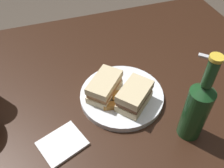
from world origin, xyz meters
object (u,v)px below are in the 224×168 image
(plate, at_px, (122,96))
(napkin, at_px, (62,144))
(cider_bottle, at_px, (197,108))
(sandwich_half_right, at_px, (134,96))
(sandwich_half_left, at_px, (105,87))

(plate, xyz_separation_m, napkin, (0.20, 0.10, -0.00))
(cider_bottle, height_order, napkin, cider_bottle)
(plate, relative_size, sandwich_half_right, 2.00)
(sandwich_half_right, xyz_separation_m, napkin, (0.22, 0.06, -0.05))
(plate, xyz_separation_m, sandwich_half_left, (0.05, -0.02, 0.04))
(napkin, bearing_deg, cider_bottle, 168.24)
(plate, distance_m, sandwich_half_right, 0.06)
(sandwich_half_left, xyz_separation_m, napkin, (0.15, 0.12, -0.04))
(sandwich_half_left, bearing_deg, plate, 159.58)
(cider_bottle, distance_m, napkin, 0.35)
(cider_bottle, bearing_deg, sandwich_half_left, -46.98)
(napkin, bearing_deg, sandwich_half_left, -141.94)
(cider_bottle, relative_size, napkin, 2.37)
(sandwich_half_right, xyz_separation_m, cider_bottle, (-0.11, 0.12, 0.05))
(sandwich_half_right, bearing_deg, plate, -67.30)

